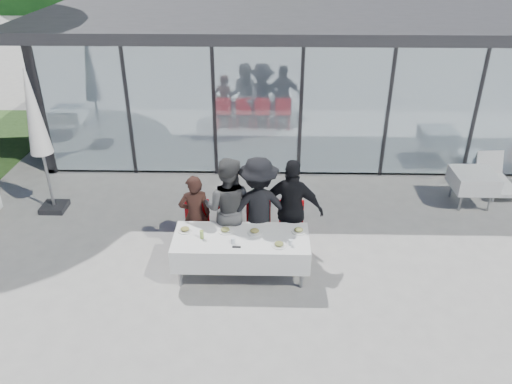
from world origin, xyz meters
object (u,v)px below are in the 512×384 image
at_px(diner_chair_b, 229,224).
at_px(plate_a, 185,230).
at_px(plate_c, 255,231).
at_px(juice_bottle, 202,234).
at_px(folded_eyeglasses, 236,247).
at_px(lounger, 494,176).
at_px(diner_a, 195,215).
at_px(diner_chair_a, 197,223).
at_px(spare_chair_b, 473,152).
at_px(diner_chair_d, 291,224).
at_px(dining_table, 241,248).
at_px(market_umbrella, 36,122).
at_px(plate_b, 225,230).
at_px(diner_chair_c, 258,224).
at_px(plate_d, 299,230).
at_px(plate_extra, 279,244).
at_px(diner_d, 292,209).
at_px(spare_table_right, 473,181).
at_px(diner_b, 228,208).
at_px(diner_c, 258,208).

xyz_separation_m(diner_chair_b, plate_a, (-0.70, -0.58, 0.24)).
relative_size(plate_c, juice_bottle, 1.66).
relative_size(folded_eyeglasses, lounger, 0.10).
distance_m(diner_a, diner_chair_a, 0.27).
distance_m(plate_c, spare_chair_b, 6.44).
bearing_deg(diner_chair_d, juice_bottle, -152.26).
relative_size(dining_table, diner_chair_d, 2.32).
bearing_deg(market_umbrella, diner_a, -24.45).
bearing_deg(plate_a, diner_chair_a, 78.96).
xyz_separation_m(plate_b, folded_eyeglasses, (0.22, -0.46, -0.02)).
bearing_deg(folded_eyeglasses, diner_chair_c, 72.42).
bearing_deg(market_umbrella, dining_table, -27.29).
bearing_deg(juice_bottle, diner_chair_b, 64.06).
relative_size(diner_a, spare_chair_b, 1.60).
distance_m(diner_chair_c, plate_a, 1.38).
bearing_deg(dining_table, plate_d, 10.83).
bearing_deg(plate_extra, lounger, 35.95).
xyz_separation_m(dining_table, diner_chair_b, (-0.26, 0.75, -0.00)).
height_order(diner_chair_d, spare_chair_b, same).
distance_m(diner_chair_d, lounger, 5.40).
bearing_deg(plate_d, diner_d, 101.72).
bearing_deg(spare_table_right, plate_extra, -146.06).
bearing_deg(market_umbrella, diner_chair_c, -17.22).
distance_m(plate_b, lounger, 6.70).
bearing_deg(diner_b, market_umbrella, -11.47).
bearing_deg(folded_eyeglasses, diner_chair_a, 126.79).
height_order(diner_a, folded_eyeglasses, diner_a).
bearing_deg(dining_table, diner_chair_a, 138.37).
relative_size(diner_chair_a, lounger, 0.73).
bearing_deg(lounger, spare_table_right, -135.34).
xyz_separation_m(plate_b, plate_c, (0.50, -0.03, 0.00)).
bearing_deg(diner_a, market_umbrella, -38.67).
xyz_separation_m(diner_chair_a, market_umbrella, (-3.21, 1.34, 1.42)).
xyz_separation_m(folded_eyeglasses, spare_chair_b, (5.37, 4.38, -0.22)).
relative_size(dining_table, juice_bottle, 15.44).
relative_size(diner_chair_b, plate_a, 4.02).
bearing_deg(juice_bottle, diner_chair_c, 40.94).
distance_m(diner_b, plate_a, 0.86).
distance_m(plate_c, folded_eyeglasses, 0.52).
bearing_deg(juice_bottle, diner_a, 106.32).
bearing_deg(plate_b, diner_d, 22.22).
bearing_deg(plate_b, spare_table_right, 25.30).
distance_m(plate_b, plate_extra, 0.99).
distance_m(spare_chair_b, market_umbrella, 9.68).
height_order(diner_c, spare_table_right, diner_c).
bearing_deg(diner_chair_a, lounger, 22.08).
height_order(plate_extra, juice_bottle, juice_bottle).
bearing_deg(diner_chair_b, diner_a, -168.64).
distance_m(diner_chair_d, spare_chair_b, 5.55).
xyz_separation_m(diner_b, diner_c, (0.53, 0.00, 0.00)).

